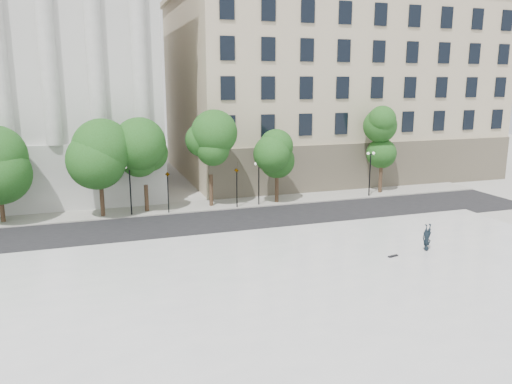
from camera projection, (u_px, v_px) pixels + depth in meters
The scene contains 11 objects.
ground at pixel (293, 324), 23.64m from camera, with size 160.00×160.00×0.00m, color #BCB9B1.
plaza at pixel (272, 295), 26.37m from camera, with size 44.00×22.00×0.45m, color silver.
street at pixel (208, 224), 40.31m from camera, with size 60.00×8.00×0.02m, color black.
far_sidewalk at pixel (193, 207), 45.86m from camera, with size 60.00×4.00×0.12m, color #AEABA1.
building_east at pixel (322, 83), 63.47m from camera, with size 36.00×26.15×23.00m.
traffic_light_west at pixel (167, 172), 42.74m from camera, with size 0.53×1.79×4.21m.
traffic_light_east at pixel (237, 169), 44.66m from camera, with size 0.40×1.67×4.17m.
person_lying at pixel (426, 247), 32.64m from camera, with size 0.65×0.43×1.78m, color black.
skateboard at pixel (393, 256), 31.52m from camera, with size 0.74×0.19×0.08m, color black.
street_trees at pixel (138, 156), 42.74m from camera, with size 43.06×4.87×7.38m.
lamp_posts at pixel (195, 178), 43.93m from camera, with size 37.10×0.28×4.54m.
Camera 1 is at (-8.56, -20.05, 11.22)m, focal length 35.00 mm.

